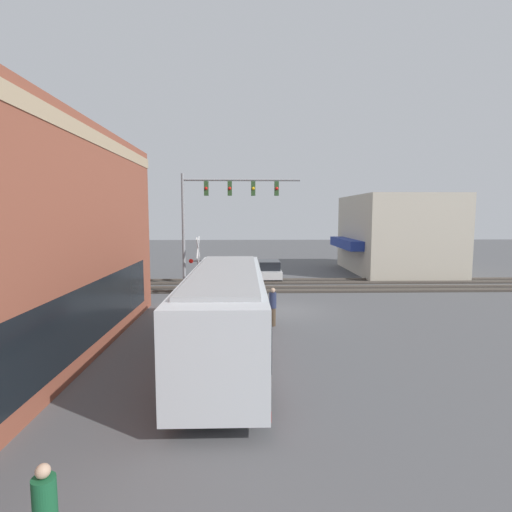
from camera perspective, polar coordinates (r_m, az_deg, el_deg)
name	(u,v)px	position (r m, az deg, el deg)	size (l,w,h in m)	color
ground_plane	(284,310)	(21.91, 4.03, -7.74)	(120.00, 120.00, 0.00)	#565659
shop_building	(395,234)	(38.04, 19.28, 2.97)	(11.01, 9.07, 6.85)	beige
city_bus	(226,310)	(14.39, -4.35, -7.74)	(10.97, 2.59, 3.23)	silver
traffic_signal_gantry	(220,204)	(25.85, -5.23, 7.41)	(0.42, 7.59, 7.78)	gray
crossing_signal	(198,261)	(25.07, -8.24, -0.71)	(1.41, 1.18, 3.81)	gray
rail_track_near	(276,289)	(27.74, 2.83, -4.75)	(2.60, 60.00, 0.15)	#332D28
rail_track_far	(273,281)	(30.89, 2.38, -3.65)	(2.60, 60.00, 0.15)	#332D28
parked_car_white	(269,271)	(32.01, 1.88, -2.09)	(4.28, 1.82, 1.51)	silver
pedestrian_near_bus	(273,306)	(18.70, 2.40, -7.21)	(0.34, 0.34, 1.80)	#473828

